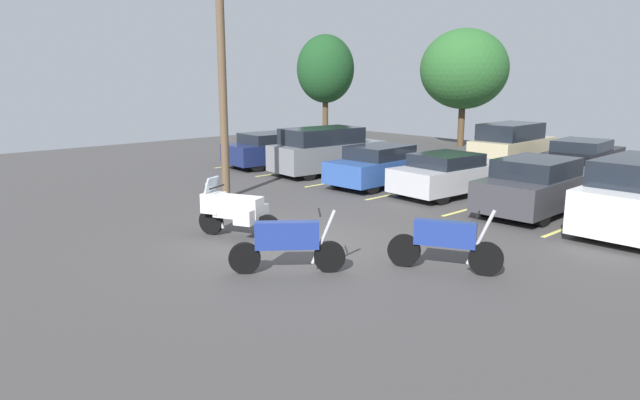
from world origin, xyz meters
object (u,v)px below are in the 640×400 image
(car_navy, at_px, (275,149))
(car_grey, at_px, (326,151))
(motorcycle_third, at_px, (445,243))
(car_silver, at_px, (452,174))
(motorcycle_second, at_px, (288,243))
(car_far_black, at_px, (583,157))
(car_far_champagne, at_px, (512,145))
(utility_pole, at_px, (222,72))
(motorcycle_touring, at_px, (235,210))
(car_charcoal, at_px, (540,185))
(car_blue, at_px, (381,166))

(car_navy, relative_size, car_grey, 0.93)
(motorcycle_third, relative_size, car_silver, 0.46)
(motorcycle_second, distance_m, car_far_black, 15.93)
(motorcycle_third, distance_m, car_navy, 14.39)
(motorcycle_third, height_order, car_far_champagne, car_far_champagne)
(utility_pole, bearing_deg, car_silver, 51.55)
(car_grey, bearing_deg, motorcycle_third, -31.88)
(car_navy, relative_size, car_far_black, 0.98)
(motorcycle_touring, height_order, car_charcoal, car_charcoal)
(motorcycle_third, bearing_deg, car_charcoal, 100.90)
(motorcycle_touring, distance_m, car_silver, 8.18)
(car_navy, xyz_separation_m, car_charcoal, (11.87, 0.27, 0.04))
(motorcycle_touring, bearing_deg, car_grey, 123.52)
(motorcycle_third, xyz_separation_m, car_navy, (-13.08, 6.00, 0.15))
(car_navy, height_order, car_far_black, car_navy)
(car_grey, relative_size, car_charcoal, 0.99)
(motorcycle_second, bearing_deg, utility_pole, 155.66)
(car_blue, bearing_deg, motorcycle_second, -59.29)
(motorcycle_third, height_order, car_blue, car_blue)
(motorcycle_touring, height_order, car_grey, car_grey)
(car_navy, relative_size, car_blue, 1.04)
(motorcycle_third, bearing_deg, car_navy, 155.34)
(car_charcoal, bearing_deg, car_far_black, 104.71)
(car_silver, bearing_deg, car_navy, -176.80)
(car_silver, distance_m, car_charcoal, 3.15)
(car_silver, bearing_deg, motorcycle_touring, -93.61)
(car_silver, distance_m, car_far_black, 7.14)
(car_blue, relative_size, car_silver, 0.95)
(car_charcoal, bearing_deg, car_blue, -177.14)
(motorcycle_third, height_order, car_grey, car_grey)
(car_silver, xyz_separation_m, car_charcoal, (3.14, -0.22, 0.08))
(car_far_champagne, height_order, car_far_black, car_far_champagne)
(utility_pole, bearing_deg, motorcycle_third, -4.79)
(car_grey, xyz_separation_m, utility_pole, (1.25, -5.58, 3.01))
(car_far_champagne, distance_m, car_far_black, 2.93)
(motorcycle_third, bearing_deg, car_silver, 123.85)
(motorcycle_second, bearing_deg, car_far_champagne, 104.33)
(motorcycle_touring, xyz_separation_m, car_far_champagne, (-1.16, 14.95, 0.26))
(motorcycle_second, distance_m, car_grey, 11.91)
(motorcycle_second, height_order, car_blue, car_blue)
(car_silver, bearing_deg, car_grey, -178.36)
(car_blue, height_order, car_charcoal, car_charcoal)
(car_far_black, bearing_deg, car_silver, -100.03)
(car_far_champagne, bearing_deg, utility_pole, -103.00)
(car_navy, xyz_separation_m, car_silver, (8.73, 0.49, -0.05))
(motorcycle_third, distance_m, car_far_champagne, 14.58)
(car_grey, bearing_deg, car_far_black, 45.55)
(motorcycle_third, bearing_deg, car_grey, 148.12)
(motorcycle_touring, distance_m, car_charcoal, 8.75)
(car_blue, distance_m, car_far_champagne, 7.35)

